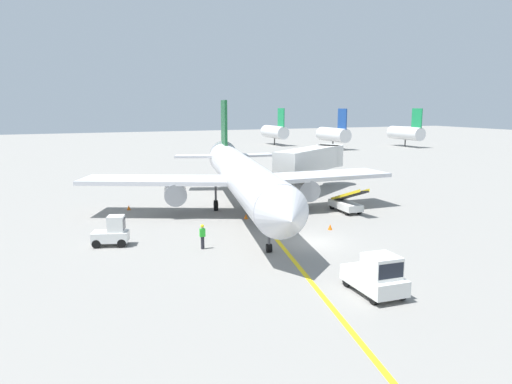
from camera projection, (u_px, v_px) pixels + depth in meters
The scene contains 14 objects.
ground_plane at pixel (310, 242), 34.67m from camera, with size 300.00×300.00×0.00m, color gray.
taxi_line_yellow at pixel (267, 228), 38.77m from camera, with size 0.30×80.00×0.01m, color yellow.
airliner at pixel (242, 175), 43.43m from camera, with size 27.96×35.03×10.10m.
jet_bridge at pixel (314, 159), 55.30m from camera, with size 11.88×9.45×4.85m.
pushback_tug at pixel (376, 276), 24.94m from camera, with size 2.07×3.69×2.20m.
baggage_tug_near_wing at pixel (113, 233), 33.65m from camera, with size 2.68×1.96×2.10m.
belt_loader_forward_hold at pixel (346, 204), 44.30m from camera, with size 1.70×5.07×2.59m.
ground_crew_marshaller at pixel (202, 236), 32.90m from camera, with size 0.36×0.24×1.70m.
safety_cone_nose_left at pixel (246, 216), 41.72m from camera, with size 0.36×0.36×0.44m, color orange.
safety_cone_nose_right at pixel (129, 208), 45.25m from camera, with size 0.36×0.36×0.44m, color orange.
safety_cone_wingtip_left at pixel (330, 227), 38.06m from camera, with size 0.36×0.36×0.44m, color orange.
distant_aircraft_mid_left at pixel (275, 132), 118.25m from camera, with size 3.00×10.10×8.80m.
distant_aircraft_mid_right at pixel (333, 134), 107.86m from camera, with size 3.00×10.10×8.80m.
distant_aircraft_far_right at pixel (406, 133), 113.28m from camera, with size 3.00×10.10×8.80m.
Camera 1 is at (-16.59, -29.37, 9.57)m, focal length 34.43 mm.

